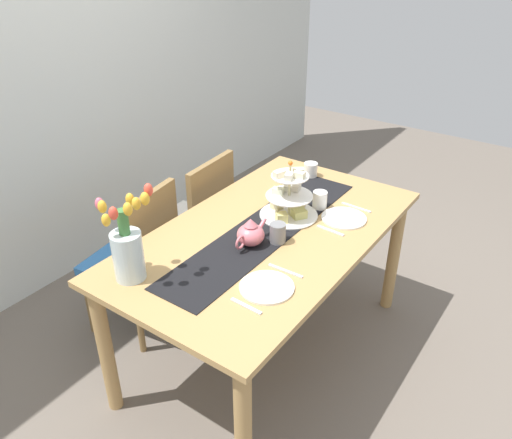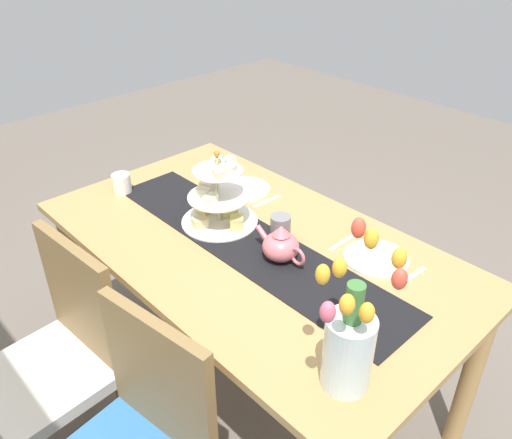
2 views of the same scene
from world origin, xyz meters
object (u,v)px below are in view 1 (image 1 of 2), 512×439
(dinner_plate_left, at_px, (267,287))
(fork_left, at_px, (246,306))
(dining_table, at_px, (268,250))
(mug_grey, at_px, (278,233))
(tiered_cake_stand, at_px, (290,199))
(dinner_plate_right, at_px, (344,218))
(cream_jug, at_px, (311,170))
(knife_right, at_px, (356,207))
(mug_white_text, at_px, (320,200))
(chair_right, at_px, (198,218))
(tulip_vase, at_px, (127,247))
(chair_left, at_px, (138,255))
(fork_right, at_px, (330,231))
(teapot, at_px, (251,234))
(knife_left, at_px, (285,271))

(dinner_plate_left, xyz_separation_m, fork_left, (-0.15, 0.00, -0.00))
(dining_table, relative_size, mug_grey, 17.40)
(tiered_cake_stand, relative_size, dinner_plate_right, 1.32)
(cream_jug, distance_m, knife_right, 0.45)
(dining_table, xyz_separation_m, tiered_cake_stand, (0.19, -0.00, 0.21))
(mug_grey, bearing_deg, cream_jug, 18.23)
(tiered_cake_stand, relative_size, cream_jug, 3.58)
(knife_right, height_order, mug_white_text, mug_white_text)
(chair_right, distance_m, tulip_vase, 1.09)
(chair_right, xyz_separation_m, cream_jug, (0.41, -0.55, 0.32))
(chair_left, xyz_separation_m, mug_white_text, (0.60, -0.78, 0.32))
(fork_left, distance_m, dinner_plate_right, 0.85)
(tiered_cake_stand, xyz_separation_m, fork_right, (-0.01, -0.25, -0.09))
(mug_white_text, bearing_deg, chair_right, 97.22)
(chair_left, bearing_deg, tiered_cake_stand, -57.84)
(dining_table, height_order, teapot, teapot)
(tiered_cake_stand, xyz_separation_m, mug_white_text, (0.16, -0.09, -0.05))
(dinner_plate_left, distance_m, fork_right, 0.56)
(tulip_vase, bearing_deg, mug_grey, -31.16)
(mug_white_text, bearing_deg, teapot, 170.04)
(knife_right, bearing_deg, dinner_plate_right, 180.00)
(tulip_vase, distance_m, dinner_plate_left, 0.60)
(fork_left, bearing_deg, tulip_vase, 103.47)
(mug_grey, relative_size, mug_white_text, 1.00)
(fork_left, xyz_separation_m, knife_right, (0.99, 0.00, 0.00))
(knife_left, xyz_separation_m, mug_grey, (0.18, 0.16, 0.05))
(chair_left, relative_size, dinner_plate_left, 3.96)
(mug_white_text, bearing_deg, mug_grey, -179.60)
(fork_right, bearing_deg, knife_right, 0.00)
(dining_table, height_order, mug_white_text, mug_white_text)
(chair_left, bearing_deg, knife_left, -89.40)
(teapot, distance_m, fork_right, 0.41)
(chair_right, height_order, tiered_cake_stand, tiered_cake_stand)
(dinner_plate_left, xyz_separation_m, mug_white_text, (0.73, 0.16, 0.04))
(mug_white_text, bearing_deg, dinner_plate_right, -100.98)
(knife_left, bearing_deg, knife_right, 0.00)
(mug_white_text, bearing_deg, tulip_vase, 160.50)
(dinner_plate_left, relative_size, knife_right, 1.35)
(chair_left, bearing_deg, knife_right, -52.93)
(chair_right, relative_size, mug_white_text, 9.58)
(dining_table, xyz_separation_m, fork_left, (-0.53, -0.25, 0.11))
(chair_left, height_order, mug_grey, chair_left)
(knife_left, distance_m, mug_grey, 0.24)
(teapot, bearing_deg, mug_grey, -44.78)
(knife_left, bearing_deg, teapot, 70.83)
(tulip_vase, height_order, fork_left, tulip_vase)
(tiered_cake_stand, bearing_deg, tulip_vase, 162.38)
(dinner_plate_right, distance_m, mug_grey, 0.41)
(fork_right, bearing_deg, chair_right, 85.33)
(chair_right, bearing_deg, teapot, -120.14)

